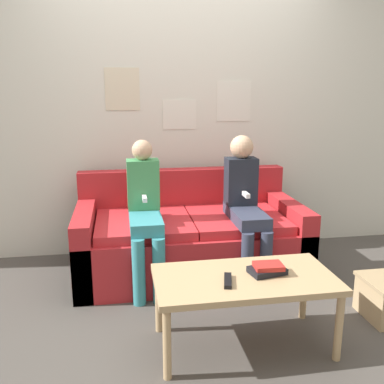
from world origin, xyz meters
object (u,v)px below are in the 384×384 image
at_px(person_left, 145,209).
at_px(tv_remote, 228,281).
at_px(couch, 189,238).
at_px(coffee_table, 245,284).
at_px(person_right, 245,201).

height_order(person_left, tv_remote, person_left).
relative_size(couch, tv_remote, 10.21).
bearing_deg(tv_remote, coffee_table, 42.34).
xyz_separation_m(coffee_table, person_left, (-0.50, 0.90, 0.22)).
xyz_separation_m(person_right, tv_remote, (-0.38, -0.97, -0.18)).
bearing_deg(couch, coffee_table, -82.97).
height_order(couch, person_left, person_left).
distance_m(person_right, tv_remote, 1.06).
xyz_separation_m(coffee_table, tv_remote, (-0.11, -0.06, 0.06)).
relative_size(coffee_table, person_left, 0.93).
xyz_separation_m(person_left, person_right, (0.77, 0.01, 0.02)).
bearing_deg(person_left, person_right, 0.56).
distance_m(couch, person_left, 0.54).
height_order(coffee_table, tv_remote, tv_remote).
distance_m(coffee_table, person_right, 0.98).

